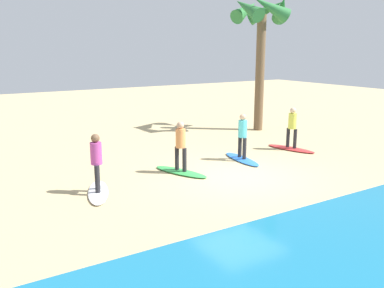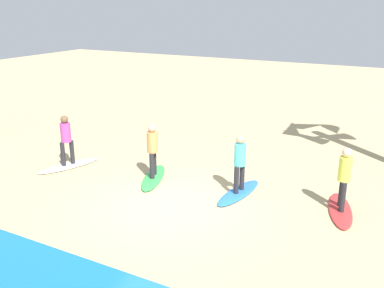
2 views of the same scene
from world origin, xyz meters
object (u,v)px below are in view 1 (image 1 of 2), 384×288
surfer_red (292,125)px  surfboard_red (291,149)px  surfer_green (181,143)px  surfboard_blue (242,159)px  surfboard_green (181,172)px  surfer_white (96,158)px  palm_tree (262,22)px  surfboard_white (98,192)px  surfer_blue (243,133)px

surfer_red → surfboard_red: bearing=-90.0°
surfer_green → surfboard_blue: bearing=-175.9°
surfboard_red → surfboard_green: same height
surfer_white → palm_tree: size_ratio=0.25×
surfboard_green → surfer_green: bearing=24.7°
surfboard_white → palm_tree: bearing=135.4°
surfer_blue → surfer_green: 2.72m
surfboard_red → surfboard_green: bearing=-100.3°
surfer_blue → surfboard_green: size_ratio=0.78×
surfboard_red → surfboard_blue: 2.72m
surfer_red → surfer_white: size_ratio=1.00×
surfer_green → surfer_white: bearing=8.8°
surfer_blue → surfboard_green: (2.72, 0.19, -0.99)m
surfboard_blue → surfer_blue: 0.99m
surfboard_red → surfer_blue: (2.71, 0.23, 0.99)m
surfboard_white → surfer_red: bearing=115.8°
surfboard_green → surfer_white: 3.18m
surfboard_red → surfboard_white: same height
surfboard_red → surfer_green: (5.43, 0.42, 0.99)m
surfboard_blue → palm_tree: palm_tree is taller
surfer_red → surfboard_blue: surfer_red is taller
surfboard_green → surfer_green: size_ratio=1.28×
surfer_red → surfboard_white: (8.42, 0.88, -0.99)m
surfer_white → surfer_green: bearing=-171.2°
surfboard_blue → surfer_white: bearing=-76.4°
surfboard_blue → surfboard_green: (2.72, 0.19, 0.00)m
surfer_red → palm_tree: 5.96m
surfer_red → surfboard_green: surfer_red is taller
surfer_blue → surfer_white: size_ratio=1.00×
surfer_blue → surfer_white: same height
surfer_red → surfboard_white: bearing=6.0°
surfer_white → surfboard_green: bearing=-171.2°
surfer_blue → surfer_green: bearing=4.1°
surfer_green → surfer_white: same height
surfboard_white → surfer_white: bearing=19.9°
surfboard_blue → surfer_blue: (0.00, 0.00, 0.99)m
surfboard_red → palm_tree: palm_tree is taller
surfer_green → palm_tree: (-7.05, -4.34, 4.19)m
surfboard_red → palm_tree: (-1.62, -3.92, 5.18)m
surfboard_green → surfer_green: surfer_green is taller
surfboard_white → surfer_white: 0.99m
surfer_blue → palm_tree: palm_tree is taller
surfer_red → surfboard_white: surfer_red is taller
surfboard_green → surfboard_white: size_ratio=1.00×
surfer_blue → palm_tree: (-4.33, -4.15, 4.19)m
surfboard_blue → surfer_green: surfer_green is taller
surfboard_red → surfer_white: 8.52m
surfboard_white → surfer_white: size_ratio=1.28×
surfboard_red → surfer_blue: bearing=-100.0°
surfboard_blue → surfboard_white: size_ratio=1.00×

